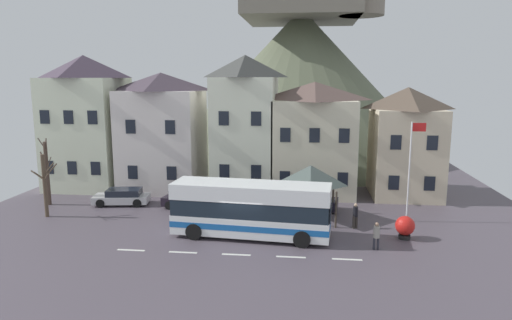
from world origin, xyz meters
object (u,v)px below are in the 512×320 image
bus_shelter (311,176)px  pedestrian_01 (355,215)px  townhouse_00 (87,122)px  bare_tree_01 (45,184)px  townhouse_04 (406,142)px  public_bench (318,204)px  townhouse_02 (245,124)px  transit_bus (251,210)px  parked_car_02 (309,201)px  bare_tree_00 (47,171)px  townhouse_01 (163,132)px  parked_car_00 (122,197)px  parked_car_01 (189,199)px  hilltop_castle (301,78)px  townhouse_03 (314,138)px  harbour_buoy (405,226)px  flagpole (411,164)px  pedestrian_00 (376,234)px

bus_shelter → pedestrian_01: bus_shelter is taller
townhouse_00 → bare_tree_01: 9.71m
townhouse_04 → public_bench: size_ratio=5.91×
townhouse_02 → bus_shelter: size_ratio=3.03×
pedestrian_01 → townhouse_04: bearing=62.1°
transit_bus → public_bench: bearing=61.5°
bus_shelter → parked_car_02: bus_shelter is taller
townhouse_02 → bare_tree_00: bearing=-156.6°
townhouse_01 → bare_tree_00: townhouse_01 is taller
bus_shelter → parked_car_02: 3.29m
parked_car_00 → public_bench: bearing=172.6°
parked_car_01 → bus_shelter: bearing=-4.2°
hilltop_castle → bare_tree_01: size_ratio=7.67×
parked_car_00 → parked_car_01: parked_car_01 is taller
townhouse_03 → transit_bus: townhouse_03 is taller
parked_car_00 → harbour_buoy: (19.92, -5.45, 0.18)m
parked_car_02 → harbour_buoy: harbour_buoy is taller
townhouse_03 → parked_car_01: size_ratio=2.23×
townhouse_00 → townhouse_01: 6.82m
bare_tree_01 → bus_shelter: bearing=4.5°
pedestrian_01 → public_bench: size_ratio=1.11×
townhouse_00 → parked_car_02: 20.70m
parked_car_00 → flagpole: size_ratio=0.65×
townhouse_03 → parked_car_01: bearing=-147.5°
townhouse_02 → pedestrian_01: townhouse_02 is taller
townhouse_00 → townhouse_01: size_ratio=1.15×
townhouse_00 → bus_shelter: townhouse_00 is taller
bus_shelter → pedestrian_00: bearing=-54.9°
parked_car_01 → harbour_buoy: (14.59, -5.17, 0.10)m
transit_bus → parked_car_01: size_ratio=2.35×
parked_car_00 → parked_car_01: bearing=168.9°
transit_bus → bus_shelter: bearing=53.0°
parked_car_01 → bare_tree_01: bearing=-152.8°
bare_tree_00 → townhouse_02: bearing=23.4°
townhouse_02 → parked_car_02: 9.16m
townhouse_02 → townhouse_03: townhouse_02 is taller
pedestrian_00 → bare_tree_00: bare_tree_00 is taller
townhouse_02 → hilltop_castle: hilltop_castle is taller
townhouse_04 → parked_car_02: 10.03m
townhouse_00 → parked_car_00: (5.18, -5.41, -5.14)m
townhouse_00 → pedestrian_00: bearing=-29.0°
townhouse_04 → transit_bus: townhouse_04 is taller
pedestrian_00 → flagpole: (2.87, 5.48, 2.99)m
townhouse_00 → pedestrian_01: 24.63m
parked_car_01 → harbour_buoy: 15.48m
townhouse_02 → harbour_buoy: townhouse_02 is taller
public_bench → bare_tree_00: bare_tree_00 is taller
bus_shelter → parked_car_00: 14.63m
townhouse_02 → townhouse_03: 5.85m
parked_car_00 → flagpole: flagpole is taller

